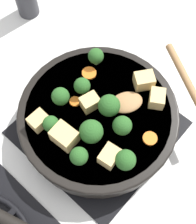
{
  "coord_description": "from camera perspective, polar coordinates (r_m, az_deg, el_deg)",
  "views": [
    {
      "loc": [
        -0.18,
        0.21,
        0.66
      ],
      "look_at": [
        0.0,
        0.0,
        0.09
      ],
      "focal_mm": 50.0,
      "sensor_mm": 36.0,
      "label": 1
    }
  ],
  "objects": [
    {
      "name": "tofu_cube_near_handle",
      "position": [
        0.63,
        -1.55,
        1.72
      ],
      "size": [
        0.04,
        0.04,
        0.03
      ],
      "primitive_type": "cube",
      "rotation": [
        0.0,
        0.0,
        1.29
      ],
      "color": "#DBB770",
      "rests_on": "skillet_pan"
    },
    {
      "name": "broccoli_floret_east_rim",
      "position": [
        0.6,
        4.64,
        -2.31
      ],
      "size": [
        0.04,
        0.04,
        0.05
      ],
      "color": "#709956",
      "rests_on": "skillet_pan"
    },
    {
      "name": "ground_plane",
      "position": [
        0.72,
        0.0,
        -2.98
      ],
      "size": [
        2.4,
        2.4,
        0.0
      ],
      "primitive_type": "plane",
      "color": "silver"
    },
    {
      "name": "broccoli_floret_near_spoon",
      "position": [
        0.61,
        -8.62,
        -2.17
      ],
      "size": [
        0.03,
        0.03,
        0.04
      ],
      "color": "#709956",
      "rests_on": "skillet_pan"
    },
    {
      "name": "front_burner_grate",
      "position": [
        0.71,
        0.0,
        -2.6
      ],
      "size": [
        0.31,
        0.31,
        0.03
      ],
      "color": "black",
      "rests_on": "ground_plane"
    },
    {
      "name": "broccoli_floret_west_rim",
      "position": [
        0.64,
        -2.93,
        4.78
      ],
      "size": [
        0.03,
        0.03,
        0.04
      ],
      "color": "#709956",
      "rests_on": "skillet_pan"
    },
    {
      "name": "carrot_slice_near_center",
      "position": [
        0.68,
        -1.64,
        7.11
      ],
      "size": [
        0.03,
        0.03,
        0.01
      ],
      "primitive_type": "cylinder",
      "color": "orange",
      "rests_on": "skillet_pan"
    },
    {
      "name": "broccoli_floret_center_top",
      "position": [
        0.58,
        -3.5,
        -8.07
      ],
      "size": [
        0.03,
        0.03,
        0.04
      ],
      "color": "#709956",
      "rests_on": "skillet_pan"
    },
    {
      "name": "broccoli_floret_tall_stem",
      "position": [
        0.58,
        5.05,
        -8.75
      ],
      "size": [
        0.04,
        0.04,
        0.05
      ],
      "color": "#709956",
      "rests_on": "skillet_pan"
    },
    {
      "name": "carrot_slice_orange_thin",
      "position": [
        0.62,
        9.48,
        -4.79
      ],
      "size": [
        0.03,
        0.03,
        0.01
      ],
      "primitive_type": "cylinder",
      "color": "orange",
      "rests_on": "skillet_pan"
    },
    {
      "name": "broccoli_floret_north_edge",
      "position": [
        0.61,
        2.05,
        1.15
      ],
      "size": [
        0.04,
        0.04,
        0.05
      ],
      "color": "#709956",
      "rests_on": "skillet_pan"
    },
    {
      "name": "carrot_slice_edge_slice",
      "position": [
        0.65,
        -4.23,
        1.93
      ],
      "size": [
        0.02,
        0.02,
        0.01
      ],
      "primitive_type": "cylinder",
      "color": "orange",
      "rests_on": "skillet_pan"
    },
    {
      "name": "tofu_cube_front_piece",
      "position": [
        0.65,
        10.73,
        2.46
      ],
      "size": [
        0.05,
        0.05,
        0.03
      ],
      "primitive_type": "cube",
      "rotation": [
        0.0,
        0.0,
        2.13
      ],
      "color": "#DBB770",
      "rests_on": "skillet_pan"
    },
    {
      "name": "tofu_cube_center_large",
      "position": [
        0.66,
        8.41,
        5.7
      ],
      "size": [
        0.05,
        0.05,
        0.03
      ],
      "primitive_type": "cube",
      "rotation": [
        0.0,
        0.0,
        4.07
      ],
      "color": "#DBB770",
      "rests_on": "skillet_pan"
    },
    {
      "name": "broccoli_floret_south_cluster",
      "position": [
        0.63,
        -6.87,
        2.83
      ],
      "size": [
        0.04,
        0.04,
        0.04
      ],
      "color": "#709956",
      "rests_on": "skillet_pan"
    },
    {
      "name": "broccoli_floret_small_inner",
      "position": [
        0.59,
        -1.25,
        -3.6
      ],
      "size": [
        0.05,
        0.05,
        0.05
      ],
      "color": "#709956",
      "rests_on": "skillet_pan"
    },
    {
      "name": "wooden_spoon",
      "position": [
        0.66,
        11.38,
        3.53
      ],
      "size": [
        0.2,
        0.22,
        0.02
      ],
      "color": "#A87A4C",
      "rests_on": "skillet_pan"
    },
    {
      "name": "tofu_cube_east_chunk",
      "position": [
        0.59,
        2.1,
        -8.08
      ],
      "size": [
        0.04,
        0.04,
        0.03
      ],
      "primitive_type": "cube",
      "rotation": [
        0.0,
        0.0,
        4.86
      ],
      "color": "#DBB770",
      "rests_on": "skillet_pan"
    },
    {
      "name": "skillet_pan",
      "position": [
        0.66,
        -0.09,
        -1.16
      ],
      "size": [
        0.34,
        0.46,
        0.06
      ],
      "color": "black",
      "rests_on": "front_burner_grate"
    },
    {
      "name": "broccoli_floret_mid_floret",
      "position": [
        0.68,
        -0.4,
        10.16
      ],
      "size": [
        0.03,
        0.03,
        0.04
      ],
      "color": "#709956",
      "rests_on": "skillet_pan"
    },
    {
      "name": "tofu_cube_back_piece",
      "position": [
        0.62,
        -10.8,
        -1.58
      ],
      "size": [
        0.03,
        0.04,
        0.03
      ],
      "primitive_type": "cube",
      "rotation": [
        0.0,
        0.0,
        1.53
      ],
      "color": "#DBB770",
      "rests_on": "skillet_pan"
    },
    {
      "name": "tofu_cube_west_chunk",
      "position": [
        0.6,
        -6.16,
        -4.44
      ],
      "size": [
        0.05,
        0.04,
        0.04
      ],
      "primitive_type": "cube",
      "rotation": [
        0.0,
        0.0,
        0.06
      ],
      "color": "#DBB770",
      "rests_on": "skillet_pan"
    }
  ]
}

